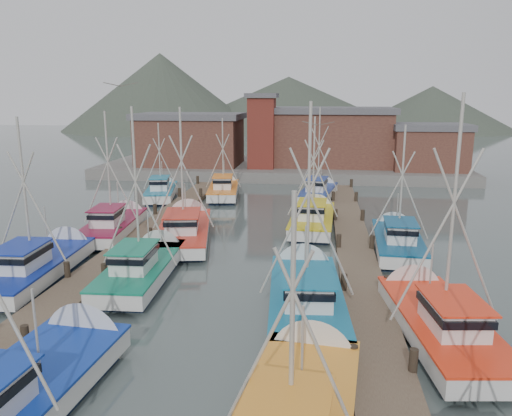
# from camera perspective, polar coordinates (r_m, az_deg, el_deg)

# --- Properties ---
(ground) EXTENTS (260.00, 260.00, 0.00)m
(ground) POSITION_cam_1_polar(r_m,az_deg,el_deg) (26.95, -3.21, -7.93)
(ground) COLOR #43504F
(ground) RESTS_ON ground
(dock_left) EXTENTS (2.30, 46.00, 1.50)m
(dock_left) POSITION_cam_1_polar(r_m,az_deg,el_deg) (32.45, -14.19, -4.29)
(dock_left) COLOR #4C3A2F
(dock_left) RESTS_ON ground
(dock_right) EXTENTS (2.30, 46.00, 1.50)m
(dock_right) POSITION_cam_1_polar(r_m,az_deg,el_deg) (30.38, 11.35, -5.32)
(dock_right) COLOR #4C3A2F
(dock_right) RESTS_ON ground
(quay) EXTENTS (44.00, 16.00, 1.20)m
(quay) POSITION_cam_1_polar(r_m,az_deg,el_deg) (62.60, 2.89, 4.56)
(quay) COLOR slate
(quay) RESTS_ON ground
(shed_left) EXTENTS (12.72, 8.48, 6.20)m
(shed_left) POSITION_cam_1_polar(r_m,az_deg,el_deg) (62.02, -7.50, 7.86)
(shed_left) COLOR brown
(shed_left) RESTS_ON quay
(shed_center) EXTENTS (14.84, 9.54, 6.90)m
(shed_center) POSITION_cam_1_polar(r_m,az_deg,el_deg) (61.99, 8.53, 8.15)
(shed_center) COLOR brown
(shed_center) RESTS_ON quay
(shed_right) EXTENTS (8.48, 6.36, 5.20)m
(shed_right) POSITION_cam_1_polar(r_m,az_deg,el_deg) (60.34, 19.13, 6.66)
(shed_right) COLOR brown
(shed_right) RESTS_ON quay
(lookout_tower) EXTENTS (3.60, 3.60, 8.50)m
(lookout_tower) POSITION_cam_1_polar(r_m,az_deg,el_deg) (58.30, 0.66, 8.86)
(lookout_tower) COLOR maroon
(lookout_tower) RESTS_ON quay
(distant_hills) EXTENTS (175.00, 140.00, 42.00)m
(distant_hills) POSITION_cam_1_polar(r_m,az_deg,el_deg) (148.70, 0.48, 9.09)
(distant_hills) COLOR #434C3F
(distant_hills) RESTS_ON ground
(boat_0) EXTENTS (4.00, 10.65, 9.45)m
(boat_0) POSITION_cam_1_polar(r_m,az_deg,el_deg) (17.51, -25.59, -18.88)
(boat_0) COLOR #0F1C33
(boat_0) RESTS_ON ground
(boat_4) EXTENTS (3.88, 9.07, 9.76)m
(boat_4) POSITION_cam_1_polar(r_m,az_deg,el_deg) (27.14, -12.64, -6.54)
(boat_4) COLOR #0F1C33
(boat_4) RESTS_ON ground
(boat_5) EXTENTS (4.12, 10.20, 10.20)m
(boat_5) POSITION_cam_1_polar(r_m,az_deg,el_deg) (23.07, 5.68, -9.79)
(boat_5) COLOR #0F1C33
(boat_5) RESTS_ON ground
(boat_6) EXTENTS (3.88, 9.62, 9.35)m
(boat_6) POSITION_cam_1_polar(r_m,az_deg,el_deg) (29.10, -23.48, -5.99)
(boat_6) COLOR #0F1C33
(boat_6) RESTS_ON ground
(boat_7) EXTENTS (4.17, 9.53, 10.43)m
(boat_7) POSITION_cam_1_polar(r_m,az_deg,el_deg) (21.78, 19.90, -11.94)
(boat_7) COLOR #0F1C33
(boat_7) RESTS_ON ground
(boat_8) EXTENTS (5.01, 10.63, 9.76)m
(boat_8) POSITION_cam_1_polar(r_m,az_deg,el_deg) (33.93, -8.15, -2.46)
(boat_8) COLOR #0F1C33
(boat_8) RESTS_ON ground
(boat_9) EXTENTS (3.61, 9.38, 8.89)m
(boat_9) POSITION_cam_1_polar(r_m,az_deg,el_deg) (36.85, 6.52, -1.19)
(boat_9) COLOR #0F1C33
(boat_9) RESTS_ON ground
(boat_10) EXTENTS (3.77, 8.99, 9.24)m
(boat_10) POSITION_cam_1_polar(r_m,az_deg,el_deg) (36.17, -15.79, -1.86)
(boat_10) COLOR #0F1C33
(boat_10) RESTS_ON ground
(boat_11) EXTENTS (3.49, 8.76, 8.57)m
(boat_11) POSITION_cam_1_polar(r_m,az_deg,el_deg) (32.37, 15.80, -3.57)
(boat_11) COLOR #0F1C33
(boat_11) RESTS_ON ground
(boat_12) EXTENTS (3.65, 8.71, 8.16)m
(boat_12) POSITION_cam_1_polar(r_m,az_deg,el_deg) (47.91, -3.70, 2.11)
(boat_12) COLOR #0F1C33
(boat_12) RESTS_ON ground
(boat_13) EXTENTS (3.85, 8.60, 9.18)m
(boat_13) POSITION_cam_1_polar(r_m,az_deg,el_deg) (46.84, 7.21, 1.79)
(boat_13) COLOR #0F1C33
(boat_13) RESTS_ON ground
(boat_14) EXTENTS (3.91, 8.27, 7.67)m
(boat_14) POSITION_cam_1_polar(r_m,az_deg,el_deg) (47.81, -10.72, 1.89)
(boat_14) COLOR #0F1C33
(boat_14) RESTS_ON ground
(gull_near) EXTENTS (1.51, 0.66, 0.24)m
(gull_near) POSITION_cam_1_polar(r_m,az_deg,el_deg) (23.42, -15.20, 13.41)
(gull_near) COLOR gray
(gull_near) RESTS_ON ground
(gull_far) EXTENTS (1.55, 0.65, 0.24)m
(gull_far) POSITION_cam_1_polar(r_m,az_deg,el_deg) (24.27, 7.14, 9.52)
(gull_far) COLOR gray
(gull_far) RESTS_ON ground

